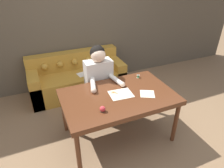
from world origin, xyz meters
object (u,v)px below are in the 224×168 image
at_px(couch, 77,78).
at_px(person, 99,81).
at_px(dining_table, 118,99).
at_px(scissors, 116,93).
at_px(pin_cushion, 103,109).
at_px(thread_spool, 138,76).

distance_m(couch, person, 0.96).
relative_size(dining_table, person, 1.23).
height_order(couch, scissors, couch).
relative_size(dining_table, pin_cushion, 21.39).
bearing_deg(couch, person, -79.59).
height_order(couch, thread_spool, couch).
height_order(person, pin_cushion, person).
height_order(dining_table, pin_cushion, pin_cushion).
bearing_deg(pin_cushion, person, 73.17).
xyz_separation_m(couch, thread_spool, (0.72, -1.16, 0.46)).
relative_size(dining_table, scissors, 8.19).
bearing_deg(person, pin_cushion, -106.83).
xyz_separation_m(thread_spool, pin_cushion, (-0.82, -0.58, 0.01)).
height_order(dining_table, person, person).
xyz_separation_m(person, thread_spool, (0.56, -0.28, 0.11)).
height_order(person, thread_spool, person).
relative_size(couch, person, 1.47).
xyz_separation_m(couch, person, (0.16, -0.88, 0.35)).
bearing_deg(pin_cushion, dining_table, 38.11).
xyz_separation_m(dining_table, couch, (-0.23, 1.49, -0.37)).
height_order(person, scissors, person).
bearing_deg(scissors, pin_cushion, -135.40).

